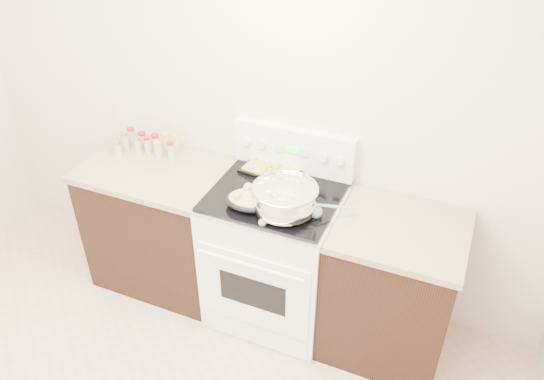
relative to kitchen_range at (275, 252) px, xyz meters
The scene contains 10 objects.
room_shell 1.90m from the kitchen_range, 103.80° to the right, with size 4.10×3.60×2.75m.
counter_left 0.83m from the kitchen_range, behind, with size 0.93×0.67×0.92m.
counter_right 0.73m from the kitchen_range, ahead, with size 0.73×0.67×0.92m.
kitchen_range is the anchor object (origin of this frame).
mixing_bowl 0.57m from the kitchen_range, 52.15° to the right, with size 0.38×0.38×0.21m.
roasting_pan 0.54m from the kitchen_range, 112.05° to the right, with size 0.35×0.28×0.11m.
baking_sheet 0.53m from the kitchen_range, 117.52° to the left, with size 0.39×0.29×0.06m.
wooden_spoon 0.53m from the kitchen_range, 79.35° to the right, with size 0.04×0.25×0.04m.
blue_ladle 0.58m from the kitchen_range, 20.11° to the right, with size 0.24×0.16×0.09m.
spice_jars 1.11m from the kitchen_range, behind, with size 0.40×0.24×0.13m.
Camera 1 is at (1.32, -0.92, 2.69)m, focal length 35.00 mm.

